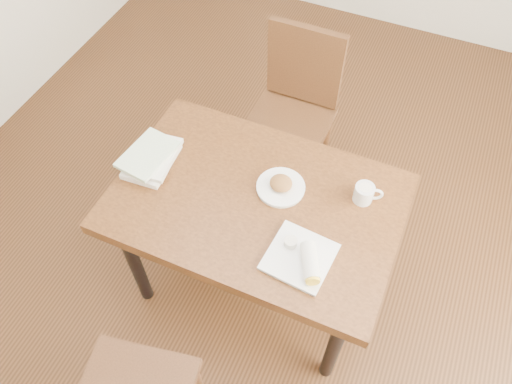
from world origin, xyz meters
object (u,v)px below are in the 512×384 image
at_px(coffee_mug, 365,193).
at_px(plate_burrito, 303,258).
at_px(plate_scone, 281,186).
at_px(table, 256,211).
at_px(book_stack, 152,158).
at_px(chair_far, 295,104).

xyz_separation_m(coffee_mug, plate_burrito, (-0.13, -0.37, -0.02)).
bearing_deg(plate_scone, coffee_mug, 14.51).
distance_m(table, plate_burrito, 0.35).
relative_size(coffee_mug, plate_burrito, 0.46).
height_order(table, plate_scone, plate_scone).
bearing_deg(book_stack, table, 0.03).
bearing_deg(plate_scone, chair_far, 105.12).
distance_m(chair_far, plate_scone, 0.75).
relative_size(chair_far, coffee_mug, 8.17).
height_order(table, plate_burrito, plate_burrito).
distance_m(plate_burrito, book_stack, 0.78).
xyz_separation_m(table, coffee_mug, (0.40, 0.17, 0.13)).
bearing_deg(table, chair_far, 98.36).
height_order(coffee_mug, plate_burrito, coffee_mug).
distance_m(chair_far, coffee_mug, 0.84).
xyz_separation_m(plate_scone, plate_burrito, (0.20, -0.28, 0.00)).
distance_m(plate_scone, coffee_mug, 0.34).
bearing_deg(plate_scone, plate_burrito, -54.66).
relative_size(plate_scone, book_stack, 0.72).
height_order(chair_far, plate_scone, chair_far).
distance_m(chair_far, book_stack, 0.90).
distance_m(coffee_mug, book_stack, 0.90).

